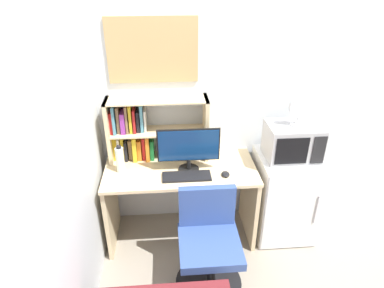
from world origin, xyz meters
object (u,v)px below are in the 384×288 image
at_px(water_bottle, 120,160).
at_px(desk_chair, 209,248).
at_px(hutch_bookshelf, 143,130).
at_px(microwave, 293,142).
at_px(desk_fan, 299,110).
at_px(computer_mouse, 226,174).
at_px(wall_corkboard, 153,50).
at_px(monitor, 189,148).
at_px(keyboard, 187,176).
at_px(mini_fridge, 284,195).

height_order(water_bottle, desk_chair, water_bottle).
distance_m(hutch_bookshelf, microwave, 1.33).
relative_size(microwave, desk_fan, 1.80).
relative_size(computer_mouse, wall_corkboard, 0.12).
distance_m(monitor, microwave, 0.91).
height_order(water_bottle, wall_corkboard, wall_corkboard).
xyz_separation_m(computer_mouse, desk_chair, (-0.19, -0.41, -0.43)).
relative_size(keyboard, microwave, 0.89).
height_order(mini_fridge, desk_chair, mini_fridge).
height_order(monitor, computer_mouse, monitor).
distance_m(hutch_bookshelf, monitor, 0.47).
bearing_deg(wall_corkboard, monitor, -52.14).
bearing_deg(computer_mouse, water_bottle, 170.89).
height_order(mini_fridge, wall_corkboard, wall_corkboard).
relative_size(keyboard, computer_mouse, 4.50).
distance_m(keyboard, computer_mouse, 0.33).
distance_m(microwave, desk_chair, 1.16).
bearing_deg(wall_corkboard, microwave, -14.90).
xyz_separation_m(water_bottle, desk_fan, (1.50, -0.00, 0.41)).
bearing_deg(desk_fan, monitor, -178.30).
relative_size(mini_fridge, desk_chair, 1.00).
xyz_separation_m(hutch_bookshelf, keyboard, (0.37, -0.37, -0.27)).
height_order(hutch_bookshelf, computer_mouse, hutch_bookshelf).
xyz_separation_m(monitor, desk_chair, (0.12, -0.52, -0.64)).
bearing_deg(desk_fan, mini_fridge, 162.20).
distance_m(microwave, wall_corkboard, 1.43).
xyz_separation_m(water_bottle, wall_corkboard, (0.32, 0.32, 0.84)).
bearing_deg(desk_chair, desk_fan, 34.47).
bearing_deg(mini_fridge, monitor, -178.10).
relative_size(computer_mouse, water_bottle, 0.37).
bearing_deg(wall_corkboard, computer_mouse, -38.78).
relative_size(microwave, wall_corkboard, 0.61).
xyz_separation_m(hutch_bookshelf, mini_fridge, (1.31, -0.22, -0.63)).
distance_m(water_bottle, microwave, 1.50).
bearing_deg(computer_mouse, mini_fridge, 13.48).
distance_m(hutch_bookshelf, computer_mouse, 0.83).
distance_m(hutch_bookshelf, wall_corkboard, 0.70).
distance_m(mini_fridge, wall_corkboard, 1.79).
distance_m(hutch_bookshelf, water_bottle, 0.34).
bearing_deg(monitor, mini_fridge, 1.90).
relative_size(monitor, microwave, 1.16).
distance_m(keyboard, microwave, 0.97).
bearing_deg(monitor, keyboard, -102.47).
xyz_separation_m(keyboard, computer_mouse, (0.33, 0.00, 0.00)).
distance_m(keyboard, water_bottle, 0.59).
bearing_deg(desk_fan, wall_corkboard, 164.94).
bearing_deg(keyboard, monitor, 77.53).
height_order(hutch_bookshelf, keyboard, hutch_bookshelf).
distance_m(mini_fridge, desk_chair, 0.97).
distance_m(computer_mouse, desk_chair, 0.62).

